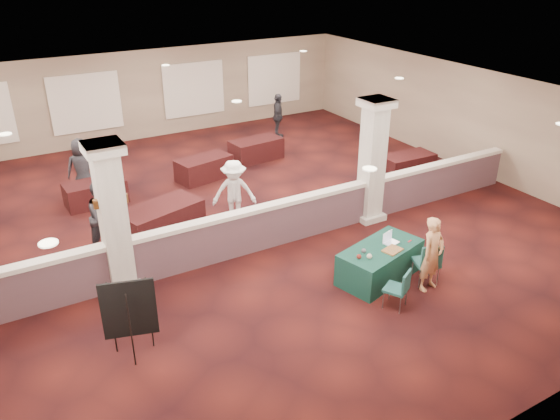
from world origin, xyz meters
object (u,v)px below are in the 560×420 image
near_table (380,262)px  far_table_front_right (407,165)px  attendee_d (82,168)px  far_table_front_left (96,193)px  attendee_b (234,193)px  conf_chair_main (428,260)px  conf_chair_side (400,286)px  easel_board (129,310)px  attendee_a (104,217)px  far_table_front_center (162,221)px  attendee_c (278,116)px  woman (432,254)px  far_table_back_center (204,168)px  far_table_back_right (256,149)px

near_table → far_table_front_right: size_ratio=1.15×
near_table → attendee_d: size_ratio=1.12×
far_table_front_left → attendee_b: size_ratio=0.94×
conf_chair_main → conf_chair_side: size_ratio=1.15×
conf_chair_side → easel_board: size_ratio=0.55×
far_table_front_right → attendee_a: (-9.32, -0.10, 0.54)m
far_table_front_right → attendee_d: 9.70m
conf_chair_side → attendee_d: attendee_d is taller
far_table_front_center → attendee_b: bearing=-9.3°
conf_chair_main → attendee_a: bearing=158.9°
attendee_c → woman: bearing=-158.6°
conf_chair_side → woman: size_ratio=0.52×
near_table → far_table_front_center: bearing=114.3°
conf_chair_side → attendee_b: 5.11m
woman → attendee_a: 7.32m
woman → far_table_front_right: size_ratio=0.98×
conf_chair_main → far_table_front_left: (-5.10, 7.59, -0.25)m
far_table_back_center → woman: bearing=-77.8°
far_table_back_center → attendee_a: (-3.71, -3.00, 0.54)m
easel_board → far_table_front_center: size_ratio=0.79×
woman → far_table_front_left: (-5.04, 7.72, -0.49)m
far_table_front_left → attendee_c: (7.26, 2.50, 0.50)m
near_table → conf_chair_side: size_ratio=2.25×
attendee_a → attendee_b: bearing=-34.4°
easel_board → far_table_front_left: easel_board is taller
attendee_a → attendee_c: size_ratio=1.06×
attendee_a → attendee_b: attendee_a is taller
easel_board → far_table_back_right: bearing=66.6°
conf_chair_main → attendee_b: size_ratio=0.57×
far_table_back_right → attendee_c: size_ratio=1.03×
far_table_front_right → attendee_c: attendee_c is taller
attendee_c → far_table_front_center: bearing=163.3°
far_table_front_left → attendee_d: attendee_d is taller
far_table_front_right → attendee_d: (-9.07, 3.40, 0.52)m
near_table → far_table_back_right: size_ratio=1.11×
far_table_front_center → woman: bearing=-51.1°
conf_chair_main → far_table_back_center: size_ratio=0.58×
conf_chair_main → attendee_d: (-5.24, 8.29, 0.28)m
easel_board → far_table_back_right: easel_board is taller
near_table → attendee_a: bearing=124.6°
attendee_a → far_table_front_center: bearing=-26.7°
far_table_front_right → far_table_front_center: bearing=180.0°
easel_board → far_table_front_center: (1.90, 4.04, -0.58)m
conf_chair_side → far_table_back_center: conf_chair_side is taller
conf_chair_main → far_table_front_center: size_ratio=0.50×
far_table_front_center → attendee_c: (6.27, 5.20, 0.43)m
easel_board → attendee_a: 3.98m
near_table → far_table_front_left: size_ratio=1.18×
far_table_back_right → attendee_c: (1.77, 1.61, 0.48)m
far_table_front_left → attendee_d: size_ratio=0.95×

